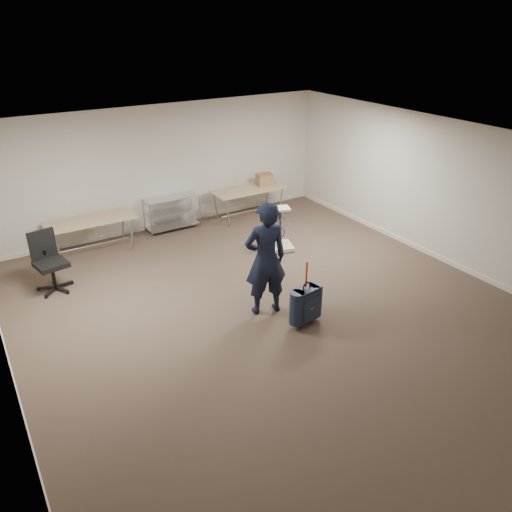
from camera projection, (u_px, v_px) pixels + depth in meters
ground at (272, 311)px, 8.43m from camera, size 9.00×9.00×0.00m
room_shell at (232, 276)px, 9.46m from camera, size 8.00×9.00×9.00m
folding_table_left at (90, 222)px, 10.26m from camera, size 1.80×0.75×0.73m
folding_table_right at (248, 191)px, 12.05m from camera, size 1.80×0.75×0.73m
wire_shelf at (172, 212)px, 11.45m from camera, size 1.22×0.47×0.80m
person at (266, 259)px, 8.03m from camera, size 0.79×0.60×1.95m
suitcase at (306, 304)px, 7.92m from camera, size 0.44×0.29×1.12m
office_chair at (52, 273)px, 8.98m from camera, size 0.66×0.66×1.10m
equipment_cart at (280, 238)px, 10.56m from camera, size 0.65×0.65×0.94m
cardboard_box at (265, 179)px, 12.22m from camera, size 0.42×0.35×0.29m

